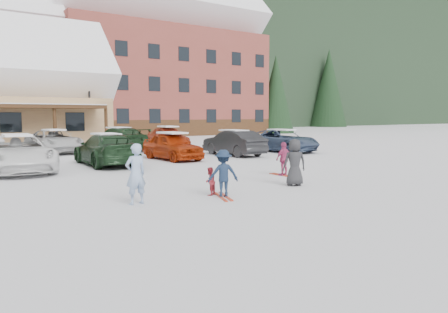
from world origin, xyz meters
TOP-DOWN VIEW (x-y plane):
  - ground at (0.00, 0.00)m, footprint 160.00×160.00m
  - alpine_hotel at (14.27, 38.00)m, footprint 31.48×14.01m
  - lamp_post at (3.64, 24.56)m, footprint 0.50×0.25m
  - conifer_1 at (30.00, 32.00)m, footprint 4.84×4.84m
  - conifer_3 at (6.00, 44.00)m, footprint 3.96×3.96m
  - conifer_4 at (34.00, 46.00)m, footprint 5.06×5.06m
  - adult_skier at (-3.09, 0.16)m, footprint 0.61×0.44m
  - toddler_red at (-0.82, 0.11)m, footprint 0.50×0.47m
  - child_navy at (-0.66, -0.33)m, footprint 0.99×0.78m
  - skis_child_navy at (-0.66, -0.33)m, footprint 0.69×1.38m
  - child_magenta at (3.74, 1.93)m, footprint 0.76×0.33m
  - skis_child_magenta at (3.74, 1.93)m, footprint 0.22×1.40m
  - bystander_dark at (2.40, -0.04)m, footprint 0.89×0.77m
  - parked_car_2 at (-4.40, 8.95)m, footprint 2.84×5.60m
  - parked_car_3 at (-0.60, 9.22)m, footprint 2.29×5.11m
  - parked_car_4 at (3.09, 9.68)m, footprint 1.86×4.21m
  - parked_car_5 at (7.12, 9.78)m, footprint 1.56×4.40m
  - parked_car_6 at (11.08, 10.10)m, footprint 2.90×5.28m
  - parked_car_10 at (-0.91, 17.42)m, footprint 2.74×5.28m
  - parked_car_11 at (2.91, 16.67)m, footprint 2.60×5.38m
  - parked_car_12 at (6.83, 17.30)m, footprint 2.08×4.55m

SIDE VIEW (x-z plane):
  - ground at x=0.00m, z-range 0.00..0.00m
  - skis_child_navy at x=-0.66m, z-range 0.00..0.03m
  - skis_child_magenta at x=3.74m, z-range 0.00..0.03m
  - toddler_red at x=-0.82m, z-range 0.00..0.82m
  - child_magenta at x=3.74m, z-range 0.00..1.29m
  - child_navy at x=-0.66m, z-range 0.00..1.35m
  - parked_car_6 at x=11.08m, z-range 0.00..1.40m
  - parked_car_4 at x=3.09m, z-range 0.00..1.41m
  - parked_car_10 at x=-0.91m, z-range 0.00..1.42m
  - parked_car_5 at x=7.12m, z-range 0.00..1.44m
  - parked_car_3 at x=-0.60m, z-range 0.00..1.46m
  - parked_car_11 at x=2.91m, z-range 0.00..1.51m
  - parked_car_12 at x=6.83m, z-range 0.00..1.51m
  - parked_car_2 at x=-4.40m, z-range 0.00..1.52m
  - bystander_dark at x=2.40m, z-range 0.00..1.55m
  - adult_skier at x=-3.09m, z-range 0.00..1.59m
  - lamp_post at x=3.64m, z-range 0.40..6.71m
  - conifer_3 at x=6.00m, z-range 0.53..9.71m
  - conifer_1 at x=30.00m, z-range 0.65..11.87m
  - conifer_4 at x=34.00m, z-range 0.68..12.41m
  - alpine_hotel at x=14.27m, z-range -2.11..19.37m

